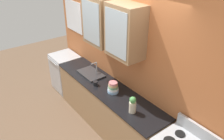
{
  "coord_description": "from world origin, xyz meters",
  "views": [
    {
      "loc": [
        2.75,
        -1.97,
        3.1
      ],
      "look_at": [
        0.16,
        0.0,
        1.3
      ],
      "focal_mm": 36.47,
      "sensor_mm": 36.0,
      "label": 1
    }
  ],
  "objects": [
    {
      "name": "bowl_stack",
      "position": [
        0.2,
        -0.0,
        0.97
      ],
      "size": [
        0.19,
        0.19,
        0.19
      ],
      "color": "#8CB7E0",
      "rests_on": "counter"
    },
    {
      "name": "cup_near_sink",
      "position": [
        -0.16,
        -0.12,
        0.92
      ],
      "size": [
        0.12,
        0.09,
        0.08
      ],
      "color": "black",
      "rests_on": "counter"
    },
    {
      "name": "dishwasher",
      "position": [
        -1.64,
        -0.0,
        0.44
      ],
      "size": [
        0.62,
        0.59,
        0.88
      ],
      "color": "#ADAFB5",
      "rests_on": "ground_plane"
    },
    {
      "name": "vase",
      "position": [
        0.79,
        -0.09,
        1.01
      ],
      "size": [
        0.11,
        0.11,
        0.27
      ],
      "color": "beige",
      "rests_on": "counter"
    },
    {
      "name": "sink_faucet",
      "position": [
        -0.55,
        0.02,
        0.9
      ],
      "size": [
        0.54,
        0.34,
        0.23
      ],
      "color": "#2D2D30",
      "rests_on": "counter"
    },
    {
      "name": "back_wall_unit",
      "position": [
        -0.01,
        0.29,
        1.48
      ],
      "size": [
        4.08,
        0.47,
        2.63
      ],
      "color": "#B76638",
      "rests_on": "ground_plane"
    },
    {
      "name": "counter",
      "position": [
        0.0,
        0.0,
        0.44
      ],
      "size": [
        2.61,
        0.6,
        0.88
      ],
      "color": "#93704C",
      "rests_on": "ground_plane"
    },
    {
      "name": "ground_plane",
      "position": [
        0.0,
        0.0,
        0.0
      ],
      "size": [
        10.0,
        10.0,
        0.0
      ],
      "primitive_type": "plane",
      "color": "brown"
    }
  ]
}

